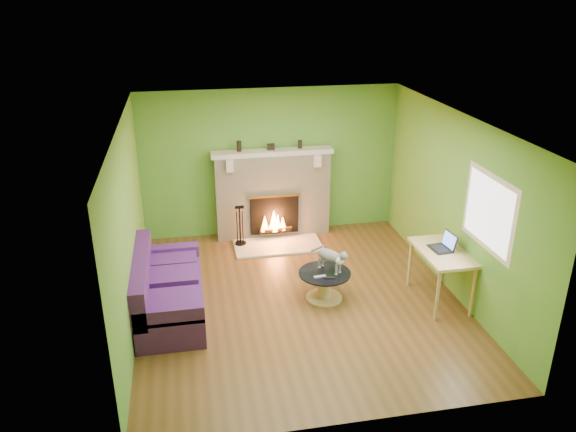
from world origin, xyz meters
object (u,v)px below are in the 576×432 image
Objects in this scene: coffee_table at (324,283)px; cat at (330,258)px; desk at (442,257)px; sofa at (166,291)px.

cat is at bearing 32.01° from coffee_table.
desk is (1.59, -0.35, 0.45)m from coffee_table.
coffee_table is 1.69m from desk.
cat is (0.08, 0.05, 0.37)m from coffee_table.
coffee_table is at bearing 174.69° from cat.
sofa is 2.32m from cat.
coffee_table is at bearing -1.35° from sofa.
desk is 1.56m from cat.
desk is at bearing -12.46° from coffee_table.
coffee_table is at bearing 167.54° from desk.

